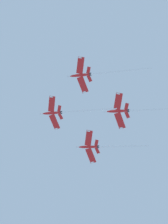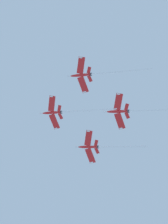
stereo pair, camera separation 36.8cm
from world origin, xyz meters
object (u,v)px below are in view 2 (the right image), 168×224
at_px(jet_right_wing, 98,147).
at_px(jet_slot, 126,111).
at_px(jet_left_wing, 92,74).
at_px(jet_lead, 63,112).

relative_size(jet_right_wing, jet_slot, 1.07).
height_order(jet_left_wing, jet_slot, jet_left_wing).
distance_m(jet_lead, jet_left_wing, 27.50).
bearing_deg(jet_left_wing, jet_right_wing, 173.07).
relative_size(jet_left_wing, jet_slot, 1.18).
relative_size(jet_lead, jet_left_wing, 0.99).
bearing_deg(jet_slot, jet_right_wing, -148.23).
distance_m(jet_right_wing, jet_slot, 27.09).
height_order(jet_right_wing, jet_slot, jet_right_wing).
relative_size(jet_left_wing, jet_right_wing, 1.11).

